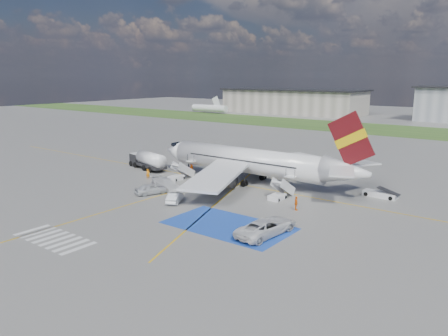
{
  "coord_description": "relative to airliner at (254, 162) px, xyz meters",
  "views": [
    {
      "loc": [
        37.53,
        -40.91,
        16.37
      ],
      "look_at": [
        0.96,
        7.07,
        3.5
      ],
      "focal_mm": 35.0,
      "sensor_mm": 36.0,
      "label": 1
    }
  ],
  "objects": [
    {
      "name": "terminal_west",
      "position": [
        -56.51,
        116.0,
        1.61
      ],
      "size": [
        60.0,
        22.0,
        10.0
      ],
      "primitive_type": "cube",
      "color": "gray",
      "rests_on": "ground"
    },
    {
      "name": "car_silver_a",
      "position": [
        -7.94,
        -14.11,
        -2.63
      ],
      "size": [
        3.44,
        4.84,
        1.53
      ],
      "primitive_type": "imported",
      "rotation": [
        0.0,
        0.0,
        2.73
      ],
      "color": "#B2B5B9",
      "rests_on": "ground"
    },
    {
      "name": "taxiway_line_main",
      "position": [
        -1.51,
        -2.0,
        -3.39
      ],
      "size": [
        120.0,
        0.2,
        0.01
      ],
      "primitive_type": "cube",
      "color": "gold",
      "rests_on": "ground"
    },
    {
      "name": "crew_aft",
      "position": [
        11.8,
        -8.45,
        -2.5
      ],
      "size": [
        0.98,
        1.1,
        1.79
      ],
      "primitive_type": "imported",
      "rotation": [
        0.0,
        0.0,
        2.21
      ],
      "color": "orange",
      "rests_on": "ground"
    },
    {
      "name": "crew_nose",
      "position": [
        -12.37,
        -0.69,
        -2.42
      ],
      "size": [
        1.06,
        1.16,
        1.95
      ],
      "primitive_type": "imported",
      "rotation": [
        0.0,
        0.0,
        -1.16
      ],
      "color": "#FF650D",
      "rests_on": "ground"
    },
    {
      "name": "airstairs_aft",
      "position": [
        7.49,
        -5.3,
        -2.77
      ],
      "size": [
        1.9,
        5.2,
        3.6
      ],
      "color": "silver",
      "rests_on": "ground"
    },
    {
      "name": "crew_fwd",
      "position": [
        -15.0,
        -8.11,
        -2.56
      ],
      "size": [
        0.73,
        0.66,
        1.67
      ],
      "primitive_type": "imported",
      "rotation": [
        0.0,
        0.0,
        0.55
      ],
      "color": "orange",
      "rests_on": "ground"
    },
    {
      "name": "gpu_cart",
      "position": [
        -19.45,
        -1.33,
        -2.61
      ],
      "size": [
        2.16,
        1.47,
        1.74
      ],
      "rotation": [
        0.0,
        0.0,
        0.06
      ],
      "color": "silver",
      "rests_on": "ground"
    },
    {
      "name": "crosswalk",
      "position": [
        -3.31,
        -32.0,
        -3.39
      ],
      "size": [
        9.0,
        4.0,
        0.01
      ],
      "color": "silver",
      "rests_on": "ground"
    },
    {
      "name": "taxiway_line_cross",
      "position": [
        -6.51,
        -24.0,
        -3.39
      ],
      "size": [
        0.2,
        60.0,
        0.01
      ],
      "primitive_type": "cube",
      "color": "gold",
      "rests_on": "ground"
    },
    {
      "name": "van_white_a",
      "position": [
        13.35,
        -17.81,
        -2.24
      ],
      "size": [
        3.39,
        6.38,
        2.3
      ],
      "primitive_type": "imported",
      "rotation": [
        0.0,
        0.0,
        3.05
      ],
      "color": "silver",
      "rests_on": "ground"
    },
    {
      "name": "taxiway_line_diag",
      "position": [
        -1.51,
        -2.0,
        -3.39
      ],
      "size": [
        20.71,
        56.45,
        0.01
      ],
      "primitive_type": "cube",
      "rotation": [
        0.0,
        0.0,
        0.35
      ],
      "color": "gold",
      "rests_on": "ground"
    },
    {
      "name": "fuel_tanker",
      "position": [
        -20.6,
        -2.9,
        -2.06
      ],
      "size": [
        9.59,
        4.57,
        3.17
      ],
      "rotation": [
        0.0,
        0.0,
        -0.24
      ],
      "color": "black",
      "rests_on": "ground"
    },
    {
      "name": "grass_strip",
      "position": [
        -1.51,
        81.0,
        -3.39
      ],
      "size": [
        400.0,
        30.0,
        0.01
      ],
      "primitive_type": "cube",
      "color": "#2D4C1E",
      "rests_on": "ground"
    },
    {
      "name": "airliner",
      "position": [
        0.0,
        0.0,
        0.0
      ],
      "size": [
        36.81,
        32.95,
        11.92
      ],
      "color": "silver",
      "rests_on": "ground"
    },
    {
      "name": "van_white_b",
      "position": [
        -8.17,
        -10.84,
        -2.34
      ],
      "size": [
        5.77,
        3.73,
        2.1
      ],
      "primitive_type": "imported",
      "rotation": [
        0.0,
        0.0,
        1.26
      ],
      "color": "silver",
      "rests_on": "ground"
    },
    {
      "name": "belt_loader",
      "position": [
        18.14,
        3.86,
        -3.03
      ],
      "size": [
        4.93,
        2.05,
        1.45
      ],
      "rotation": [
        0.0,
        0.0,
        -0.06
      ],
      "color": "silver",
      "rests_on": "ground"
    },
    {
      "name": "airstairs_fwd",
      "position": [
        -11.01,
        -5.3,
        -2.77
      ],
      "size": [
        1.9,
        5.2,
        3.6
      ],
      "color": "silver",
      "rests_on": "ground"
    },
    {
      "name": "ground",
      "position": [
        -1.51,
        -14.0,
        -3.39
      ],
      "size": [
        400.0,
        400.0,
        0.0
      ],
      "primitive_type": "plane",
      "color": "#60605E",
      "rests_on": "ground"
    },
    {
      "name": "car_silver_b",
      "position": [
        -2.46,
        -15.07,
        -2.72
      ],
      "size": [
        3.18,
        4.28,
        1.35
      ],
      "primitive_type": "imported",
      "rotation": [
        0.0,
        0.0,
        3.63
      ],
      "color": "silver",
      "rests_on": "ground"
    },
    {
      "name": "staging_box",
      "position": [
        8.49,
        -18.0,
        -3.39
      ],
      "size": [
        14.0,
        8.0,
        0.01
      ],
      "primitive_type": "cube",
      "color": "#1A40A1",
      "rests_on": "ground"
    }
  ]
}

